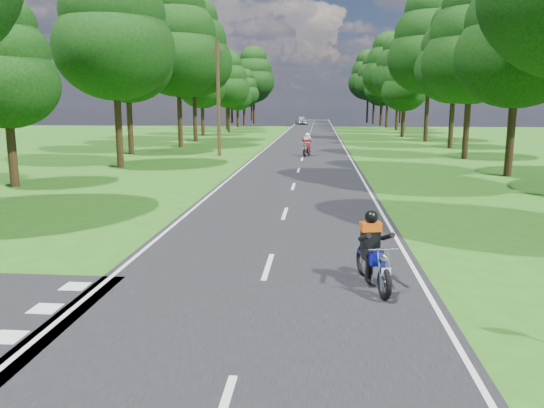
# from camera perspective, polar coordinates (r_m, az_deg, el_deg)

# --- Properties ---
(ground) EXTENTS (160.00, 160.00, 0.00)m
(ground) POSITION_cam_1_polar(r_m,az_deg,el_deg) (10.36, -1.50, -10.14)
(ground) COLOR #2C5713
(ground) RESTS_ON ground
(main_road) EXTENTS (7.00, 140.00, 0.02)m
(main_road) POSITION_cam_1_polar(r_m,az_deg,el_deg) (59.74, 3.99, 7.16)
(main_road) COLOR black
(main_road) RESTS_ON ground
(road_markings) EXTENTS (7.40, 140.00, 0.01)m
(road_markings) POSITION_cam_1_polar(r_m,az_deg,el_deg) (57.87, 3.81, 7.06)
(road_markings) COLOR silver
(road_markings) RESTS_ON main_road
(treeline) EXTENTS (40.00, 115.35, 14.78)m
(treeline) POSITION_cam_1_polar(r_m,az_deg,el_deg) (69.83, 5.45, 14.42)
(treeline) COLOR black
(treeline) RESTS_ON ground
(telegraph_pole) EXTENTS (1.20, 0.26, 8.00)m
(telegraph_pole) POSITION_cam_1_polar(r_m,az_deg,el_deg) (38.28, -5.79, 11.24)
(telegraph_pole) COLOR #382616
(telegraph_pole) RESTS_ON ground
(rider_near_blue) EXTENTS (0.97, 1.93, 1.54)m
(rider_near_blue) POSITION_cam_1_polar(r_m,az_deg,el_deg) (10.95, 10.84, -4.81)
(rider_near_blue) COLOR #0E139C
(rider_near_blue) RESTS_ON main_road
(rider_far_red) EXTENTS (0.95, 2.04, 1.64)m
(rider_far_red) POSITION_cam_1_polar(r_m,az_deg,el_deg) (38.11, 3.76, 6.40)
(rider_far_red) COLOR maroon
(rider_far_red) RESTS_ON main_road
(distant_car) EXTENTS (2.64, 4.63, 1.49)m
(distant_car) POSITION_cam_1_polar(r_m,az_deg,el_deg) (97.32, 3.16, 8.97)
(distant_car) COLOR #B2B4BA
(distant_car) RESTS_ON main_road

